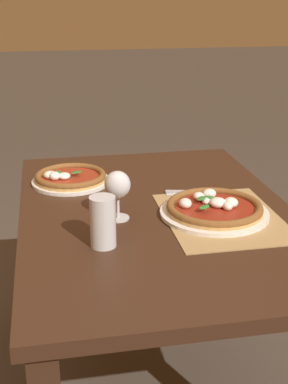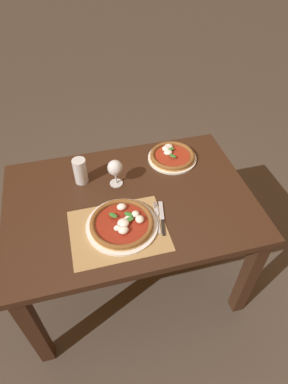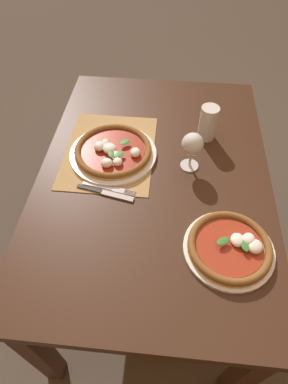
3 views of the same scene
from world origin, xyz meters
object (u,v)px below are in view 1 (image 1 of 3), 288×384
(pint_glass, at_px, (103,223))
(fork, at_px, (195,194))
(wine_glass, at_px, (118,187))
(knife, at_px, (196,192))
(pizza_near, at_px, (214,208))
(pizza_far, at_px, (70,178))

(pint_glass, bearing_deg, fork, -47.57)
(wine_glass, relative_size, pint_glass, 1.07)
(fork, distance_m, knife, 0.02)
(wine_glass, relative_size, knife, 0.72)
(pizza_near, relative_size, wine_glass, 2.20)
(wine_glass, height_order, pint_glass, wine_glass)
(pizza_near, bearing_deg, knife, 0.35)
(wine_glass, bearing_deg, fork, -63.03)
(pizza_near, height_order, pizza_far, pizza_near)
(pizza_far, bearing_deg, pizza_near, -132.08)
(pizza_near, height_order, wine_glass, wine_glass)
(pizza_near, xyz_separation_m, pizza_far, (0.39, 0.43, -0.00))
(pizza_far, distance_m, fork, 0.47)
(pizza_near, bearing_deg, wine_glass, 84.52)
(wine_glass, bearing_deg, pizza_far, 19.56)
(pizza_near, distance_m, pizza_far, 0.58)
(pizza_near, bearing_deg, pint_glass, 112.06)
(pizza_near, xyz_separation_m, knife, (0.20, 0.00, -0.02))
(knife, bearing_deg, pizza_near, -179.65)
(wine_glass, bearing_deg, knife, -60.63)
(fork, bearing_deg, knife, -26.80)
(wine_glass, height_order, fork, wine_glass)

